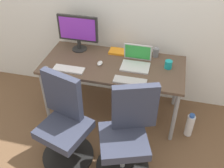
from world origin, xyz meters
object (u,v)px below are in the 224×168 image
desktop_monitor (78,31)px  open_laptop (136,61)px  office_chair_right (127,136)px  office_chair_left (65,124)px  water_bottle_on_floor (190,125)px  coffee_mug (168,64)px

desktop_monitor → open_laptop: desktop_monitor is taller
office_chair_right → desktop_monitor: desktop_monitor is taller
office_chair_left → water_bottle_on_floor: office_chair_left is taller
open_laptop → coffee_mug: bearing=3.8°
office_chair_right → water_bottle_on_floor: 0.88m
water_bottle_on_floor → office_chair_right: bearing=-138.0°
open_laptop → desktop_monitor: bearing=166.3°
office_chair_left → office_chair_right: same height
water_bottle_on_floor → desktop_monitor: size_ratio=0.65×
office_chair_right → coffee_mug: office_chair_right is taller
office_chair_right → coffee_mug: bearing=70.5°
coffee_mug → office_chair_right: bearing=-109.5°
coffee_mug → open_laptop: bearing=-176.2°
office_chair_right → open_laptop: 0.86m
office_chair_left → desktop_monitor: desktop_monitor is taller
office_chair_left → water_bottle_on_floor: bearing=24.1°
office_chair_right → water_bottle_on_floor: (0.62, 0.56, -0.28)m
office_chair_left → office_chair_right: 0.63m
desktop_monitor → coffee_mug: 1.11m
office_chair_left → coffee_mug: bearing=41.5°
open_laptop → coffee_mug: size_ratio=3.37×
office_chair_right → coffee_mug: (0.29, 0.81, 0.33)m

